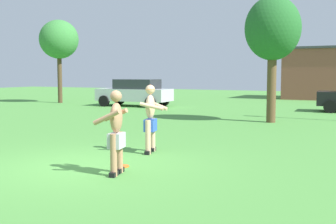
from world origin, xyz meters
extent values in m
plane|color=#4C8E3D|center=(0.00, 0.00, 0.00)|extent=(80.00, 80.00, 0.00)
cube|color=black|center=(0.46, 2.24, 0.04)|extent=(0.17, 0.28, 0.09)
cylinder|color=#E0AD89|center=(0.46, 2.24, 0.41)|extent=(0.13, 0.13, 0.83)
cube|color=black|center=(0.56, 1.83, 0.04)|extent=(0.17, 0.28, 0.09)
cylinder|color=#E0AD89|center=(0.56, 1.83, 0.41)|extent=(0.13, 0.13, 0.83)
cube|color=blue|center=(0.51, 2.03, 0.68)|extent=(0.32, 0.42, 0.30)
ellipsoid|color=#E0AD89|center=(0.51, 2.03, 1.12)|extent=(0.30, 0.40, 0.60)
cylinder|color=#E0AD89|center=(0.55, 2.29, 1.15)|extent=(0.57, 0.13, 0.27)
cylinder|color=#E0AD89|center=(0.66, 1.82, 1.15)|extent=(0.58, 0.24, 0.20)
sphere|color=#E0AD89|center=(0.51, 2.03, 1.54)|extent=(0.23, 0.23, 0.23)
cone|color=orange|center=(0.51, 2.03, 1.60)|extent=(0.29, 0.29, 0.13)
cube|color=black|center=(1.08, -0.41, 0.04)|extent=(0.17, 0.28, 0.09)
cylinder|color=tan|center=(1.08, -0.41, 0.40)|extent=(0.13, 0.13, 0.80)
cube|color=black|center=(1.01, -0.10, 0.04)|extent=(0.17, 0.28, 0.09)
cylinder|color=tan|center=(1.01, -0.10, 0.40)|extent=(0.13, 0.13, 0.80)
cube|color=#B7B7BC|center=(1.04, -0.26, 0.66)|extent=(0.32, 0.43, 0.29)
ellipsoid|color=tan|center=(1.04, -0.26, 1.10)|extent=(0.30, 0.41, 0.58)
cylinder|color=tan|center=(1.00, -0.51, 1.12)|extent=(0.55, 0.17, 0.32)
cylinder|color=tan|center=(0.89, -0.04, 1.12)|extent=(0.55, 0.11, 0.29)
sphere|color=tan|center=(1.04, -0.26, 1.50)|extent=(0.22, 0.22, 0.22)
cylinder|color=orange|center=(0.76, 0.37, 0.01)|extent=(0.29, 0.29, 0.03)
cube|color=silver|center=(-7.57, 14.64, 0.67)|extent=(4.39, 2.03, 0.70)
cube|color=#282D33|center=(-7.37, 14.65, 1.30)|extent=(2.49, 1.71, 0.56)
cylinder|color=black|center=(-9.03, 13.66, 0.32)|extent=(0.65, 0.25, 0.64)
cylinder|color=black|center=(-9.12, 15.46, 0.32)|extent=(0.65, 0.25, 0.64)
cylinder|color=black|center=(-6.02, 13.83, 0.32)|extent=(0.65, 0.25, 0.64)
cylinder|color=black|center=(-6.12, 15.62, 0.32)|extent=(0.65, 0.25, 0.64)
cylinder|color=black|center=(3.23, 15.17, 0.32)|extent=(0.65, 0.27, 0.64)
cylinder|color=black|center=(3.09, 16.96, 0.32)|extent=(0.65, 0.27, 0.64)
cylinder|color=#4C3823|center=(-13.38, 14.93, 1.62)|extent=(0.29, 0.29, 3.24)
ellipsoid|color=#387F38|center=(-13.38, 14.93, 4.11)|extent=(2.51, 2.51, 2.49)
cylinder|color=brown|center=(1.59, 9.87, 1.40)|extent=(0.36, 0.36, 2.80)
ellipsoid|color=#236028|center=(1.59, 9.87, 3.67)|extent=(2.16, 2.16, 2.48)
camera|label=1|loc=(5.58, -7.09, 1.94)|focal=46.22mm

